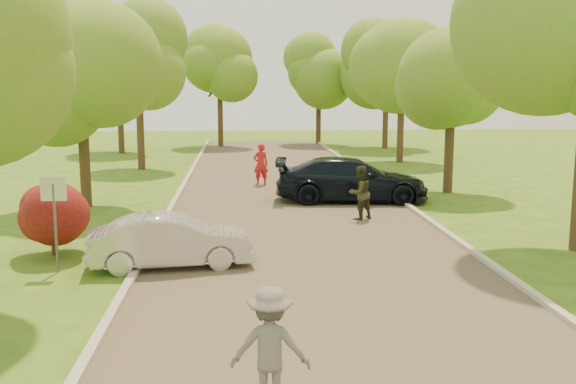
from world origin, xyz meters
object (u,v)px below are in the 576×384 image
object	(u,v)px
silver_sedan	(171,241)
person_olive	(360,193)
street_sign	(54,204)
dark_sedan	(351,180)
person_striped	(261,164)
skateboarder	(270,348)

from	to	relation	value
silver_sedan	person_olive	world-z (taller)	person_olive
street_sign	dark_sedan	distance (m)	11.68
silver_sedan	person_striped	size ratio (longest dim) A/B	2.12
street_sign	silver_sedan	distance (m)	2.69
dark_sedan	person_olive	bearing A→B (deg)	179.98
dark_sedan	person_striped	xyz separation A→B (m)	(-3.13, 4.09, 0.08)
person_olive	street_sign	bearing A→B (deg)	2.22
street_sign	dark_sedan	world-z (taller)	street_sign
person_striped	person_olive	world-z (taller)	person_striped
street_sign	silver_sedan	size ratio (longest dim) A/B	0.59
street_sign	person_olive	distance (m)	9.38
silver_sedan	skateboarder	size ratio (longest dim) A/B	2.36
dark_sedan	person_olive	size ratio (longest dim) A/B	3.22
silver_sedan	dark_sedan	xyz separation A→B (m)	(5.60, 8.13, 0.18)
street_sign	skateboarder	distance (m)	8.03
dark_sedan	skateboarder	size ratio (longest dim) A/B	3.47
street_sign	person_striped	distance (m)	13.43
street_sign	skateboarder	world-z (taller)	street_sign
skateboarder	person_striped	xyz separation A→B (m)	(0.52, 19.11, -0.02)
dark_sedan	person_striped	bearing A→B (deg)	42.74
dark_sedan	silver_sedan	bearing A→B (deg)	150.74
street_sign	person_striped	bearing A→B (deg)	68.25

